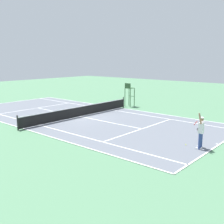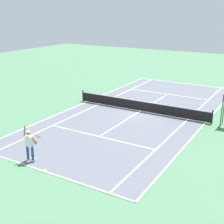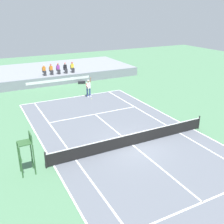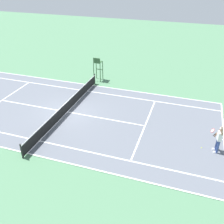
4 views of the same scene
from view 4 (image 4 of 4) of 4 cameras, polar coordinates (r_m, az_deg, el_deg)
The scene contains 6 objects.
ground_plane at distance 20.95m, azimuth -9.95°, elevation -0.04°, with size 80.00×80.00×0.00m, color #4C7A56.
court at distance 20.95m, azimuth -9.95°, elevation -0.02°, with size 11.08×23.88×0.03m.
net at distance 20.70m, azimuth -10.07°, elevation 1.20°, with size 11.98×0.10×1.07m.
tennis_player at distance 17.25m, azimuth 22.75°, elevation -5.57°, with size 0.75×0.72×2.08m.
tennis_ball at distance 17.76m, azimuth 19.38°, elevation -7.55°, with size 0.07×0.07×0.07m, color #D1E533.
umpire_chair at distance 25.96m, azimuth -3.18°, elevation 10.28°, with size 0.77×0.77×2.44m.
Camera 4 is at (15.73, 9.10, 10.43)m, focal length 40.87 mm.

